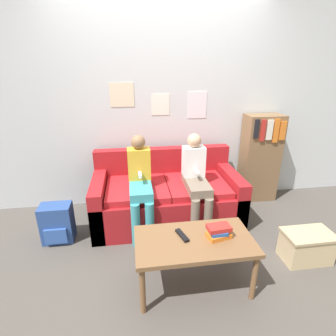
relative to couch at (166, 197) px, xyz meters
name	(u,v)px	position (x,y,z in m)	size (l,w,h in m)	color
ground_plane	(174,245)	(0.00, -0.54, -0.27)	(10.00, 10.00, 0.00)	#4C4742
wall_back	(160,102)	(0.00, 0.52, 1.03)	(8.00, 0.06, 2.60)	silver
couch	(166,197)	(0.00, 0.00, 0.00)	(1.66, 0.85, 0.78)	maroon
coffee_table	(194,245)	(0.07, -1.06, 0.12)	(0.94, 0.51, 0.45)	brown
person_left	(140,182)	(-0.31, -0.20, 0.31)	(0.24, 0.58, 1.05)	teal
person_right	(196,179)	(0.30, -0.20, 0.31)	(0.24, 0.58, 1.04)	#756656
tv_remote	(182,235)	(-0.01, -1.01, 0.19)	(0.09, 0.17, 0.02)	black
book_stack	(219,232)	(0.27, -1.06, 0.22)	(0.20, 0.15, 0.10)	orange
bookshelf	(260,158)	(1.30, 0.33, 0.31)	(0.47, 0.30, 1.15)	brown
storage_box	(306,246)	(1.19, -0.93, -0.13)	(0.45, 0.28, 0.29)	#CCB284
backpack	(57,223)	(-1.18, -0.28, -0.07)	(0.31, 0.24, 0.41)	#284789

